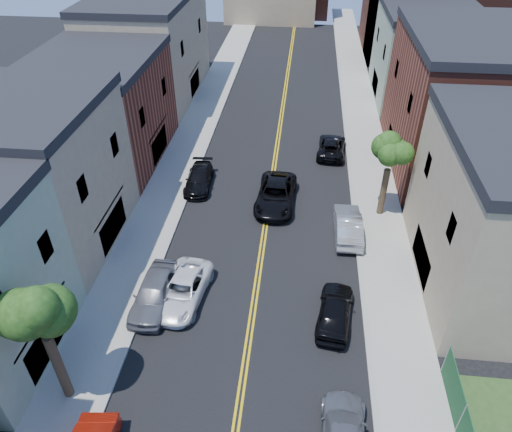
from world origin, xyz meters
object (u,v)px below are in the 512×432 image
(white_pickup, at_px, (183,290))
(grey_car_left, at_px, (154,293))
(black_car_right, at_px, (335,310))
(black_suv_lane, at_px, (276,195))
(dark_car_right_far, at_px, (331,146))
(black_car_left, at_px, (199,179))
(silver_car_right, at_px, (348,225))

(white_pickup, bearing_deg, grey_car_left, -154.47)
(grey_car_left, relative_size, black_car_right, 1.11)
(grey_car_left, height_order, black_suv_lane, grey_car_left)
(dark_car_right_far, bearing_deg, black_car_right, 94.41)
(black_car_left, bearing_deg, black_suv_lane, -18.60)
(grey_car_left, xyz_separation_m, black_car_left, (0.00, 12.18, -0.17))
(black_car_right, relative_size, silver_car_right, 0.92)
(black_car_right, bearing_deg, grey_car_left, 6.50)
(grey_car_left, bearing_deg, black_car_right, 0.46)
(grey_car_left, height_order, silver_car_right, grey_car_left)
(black_car_right, height_order, silver_car_right, silver_car_right)
(white_pickup, relative_size, black_car_left, 1.10)
(dark_car_right_far, bearing_deg, silver_car_right, 99.34)
(black_car_right, xyz_separation_m, dark_car_right_far, (0.24, 18.72, -0.09))
(black_car_left, xyz_separation_m, dark_car_right_far, (10.18, 6.34, -0.00))
(silver_car_right, bearing_deg, black_car_right, 80.86)
(grey_car_left, relative_size, silver_car_right, 1.02)
(silver_car_right, height_order, dark_car_right_far, silver_car_right)
(black_car_left, relative_size, black_suv_lane, 0.80)
(white_pickup, distance_m, black_car_right, 8.49)
(black_car_right, bearing_deg, black_car_left, -43.60)
(black_car_right, height_order, black_suv_lane, black_suv_lane)
(black_car_left, bearing_deg, silver_car_right, -26.14)
(white_pickup, xyz_separation_m, silver_car_right, (9.52, 6.90, 0.09))
(dark_car_right_far, relative_size, black_suv_lane, 0.83)
(black_car_left, relative_size, dark_car_right_far, 0.96)
(dark_car_right_far, bearing_deg, black_car_left, 37.04)
(silver_car_right, bearing_deg, grey_car_left, 32.69)
(black_car_left, bearing_deg, black_car_right, -53.81)
(silver_car_right, bearing_deg, black_car_left, -24.76)
(grey_car_left, bearing_deg, silver_car_right, 35.48)
(grey_car_left, distance_m, black_suv_lane, 12.06)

